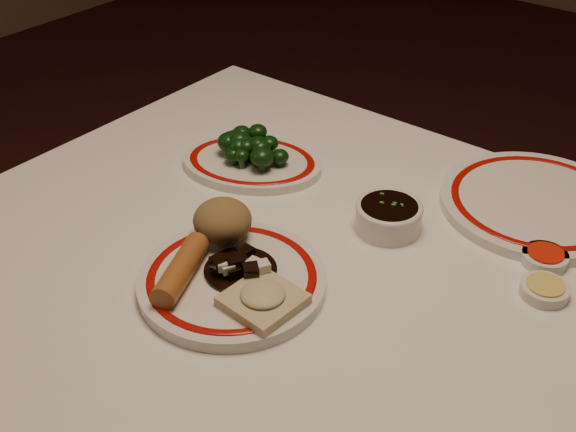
# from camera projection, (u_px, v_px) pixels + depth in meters

# --- Properties ---
(dining_table) EXTENTS (1.20, 0.90, 0.75)m
(dining_table) POSITION_uv_depth(u_px,v_px,m) (336.00, 327.00, 1.03)
(dining_table) COLOR white
(dining_table) RESTS_ON ground
(main_plate) EXTENTS (0.32, 0.32, 0.02)m
(main_plate) POSITION_uv_depth(u_px,v_px,m) (232.00, 281.00, 0.96)
(main_plate) COLOR silver
(main_plate) RESTS_ON dining_table
(rice_mound) EXTENTS (0.08, 0.08, 0.06)m
(rice_mound) POSITION_uv_depth(u_px,v_px,m) (222.00, 221.00, 1.01)
(rice_mound) COLOR olive
(rice_mound) RESTS_ON main_plate
(spring_roll) EXTENTS (0.08, 0.13, 0.03)m
(spring_roll) POSITION_uv_depth(u_px,v_px,m) (181.00, 269.00, 0.94)
(spring_roll) COLOR #A25F28
(spring_roll) RESTS_ON main_plate
(fried_wonton) EXTENTS (0.09, 0.09, 0.02)m
(fried_wonton) POSITION_uv_depth(u_px,v_px,m) (263.00, 298.00, 0.91)
(fried_wonton) COLOR #C3B38A
(fried_wonton) RESTS_ON main_plate
(stirfry_heap) EXTENTS (0.10, 0.10, 0.03)m
(stirfry_heap) POSITION_uv_depth(u_px,v_px,m) (239.00, 266.00, 0.96)
(stirfry_heap) COLOR black
(stirfry_heap) RESTS_ON main_plate
(broccoli_plate) EXTENTS (0.29, 0.27, 0.02)m
(broccoli_plate) POSITION_uv_depth(u_px,v_px,m) (252.00, 163.00, 1.22)
(broccoli_plate) COLOR silver
(broccoli_plate) RESTS_ON dining_table
(broccoli_pile) EXTENTS (0.13, 0.09, 0.05)m
(broccoli_pile) POSITION_uv_depth(u_px,v_px,m) (250.00, 146.00, 1.20)
(broccoli_pile) COLOR #23471C
(broccoli_pile) RESTS_ON broccoli_plate
(soy_bowl) EXTENTS (0.10, 0.10, 0.04)m
(soy_bowl) POSITION_uv_depth(u_px,v_px,m) (388.00, 217.00, 1.06)
(soy_bowl) COLOR silver
(soy_bowl) RESTS_ON dining_table
(sweet_sour_dish) EXTENTS (0.06, 0.06, 0.02)m
(sweet_sour_dish) POSITION_uv_depth(u_px,v_px,m) (545.00, 258.00, 1.00)
(sweet_sour_dish) COLOR silver
(sweet_sour_dish) RESTS_ON dining_table
(mustard_dish) EXTENTS (0.06, 0.06, 0.02)m
(mustard_dish) POSITION_uv_depth(u_px,v_px,m) (544.00, 290.00, 0.95)
(mustard_dish) COLOR silver
(mustard_dish) RESTS_ON dining_table
(far_plate) EXTENTS (0.36, 0.36, 0.02)m
(far_plate) POSITION_uv_depth(u_px,v_px,m) (537.00, 203.00, 1.12)
(far_plate) COLOR silver
(far_plate) RESTS_ON dining_table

